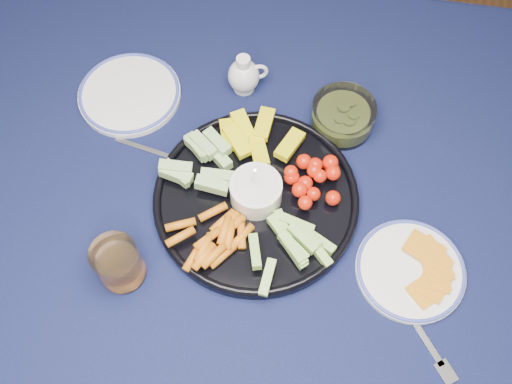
% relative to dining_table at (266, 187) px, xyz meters
% --- Properties ---
extents(dining_table, '(1.67, 1.07, 0.75)m').
position_rel_dining_table_xyz_m(dining_table, '(0.00, 0.00, 0.00)').
color(dining_table, '#4E331A').
rests_on(dining_table, ground).
extents(crudite_platter, '(0.40, 0.40, 0.13)m').
position_rel_dining_table_xyz_m(crudite_platter, '(-0.01, -0.08, 0.11)').
color(crudite_platter, black).
rests_on(crudite_platter, dining_table).
extents(creamer_pitcher, '(0.09, 0.07, 0.09)m').
position_rel_dining_table_xyz_m(creamer_pitcher, '(-0.08, 0.19, 0.13)').
color(creamer_pitcher, white).
rests_on(creamer_pitcher, dining_table).
extents(pickle_bowl, '(0.13, 0.13, 0.06)m').
position_rel_dining_table_xyz_m(pickle_bowl, '(0.14, 0.13, 0.12)').
color(pickle_bowl, silver).
rests_on(pickle_bowl, dining_table).
extents(cheese_plate, '(0.20, 0.20, 0.02)m').
position_rel_dining_table_xyz_m(cheese_plate, '(0.30, -0.18, 0.10)').
color(cheese_plate, white).
rests_on(cheese_plate, dining_table).
extents(juice_tumbler, '(0.08, 0.08, 0.10)m').
position_rel_dining_table_xyz_m(juice_tumbler, '(-0.22, -0.27, 0.13)').
color(juice_tumbler, silver).
rests_on(juice_tumbler, dining_table).
extents(fork_left, '(0.17, 0.05, 0.00)m').
position_rel_dining_table_xyz_m(fork_left, '(-0.23, -0.01, 0.09)').
color(fork_left, silver).
rests_on(fork_left, dining_table).
extents(fork_right, '(0.13, 0.16, 0.00)m').
position_rel_dining_table_xyz_m(fork_right, '(0.33, -0.30, 0.09)').
color(fork_right, silver).
rests_on(fork_right, dining_table).
extents(side_plate_extra, '(0.22, 0.22, 0.02)m').
position_rel_dining_table_xyz_m(side_plate_extra, '(-0.32, 0.13, 0.10)').
color(side_plate_extra, white).
rests_on(side_plate_extra, dining_table).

